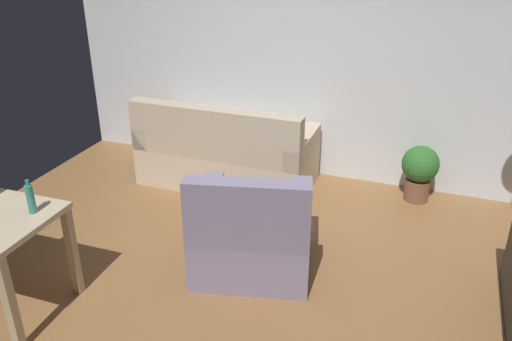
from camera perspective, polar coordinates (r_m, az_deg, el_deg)
ground_plane at (r=4.19m, az=-3.72°, el=-12.03°), size 5.20×4.40×0.02m
wall_rear at (r=5.53m, az=5.23°, el=12.98°), size 5.20×0.10×2.70m
couch at (r=5.51m, az=-3.29°, el=1.54°), size 1.77×0.84×0.92m
potted_plant at (r=5.39m, az=17.29°, el=0.10°), size 0.36×0.36×0.57m
armchair at (r=4.14m, az=-0.44°, el=-6.93°), size 1.08×1.03×0.92m
bottle_tall at (r=3.80m, az=-23.21°, el=-2.81°), size 0.05×0.05×0.24m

